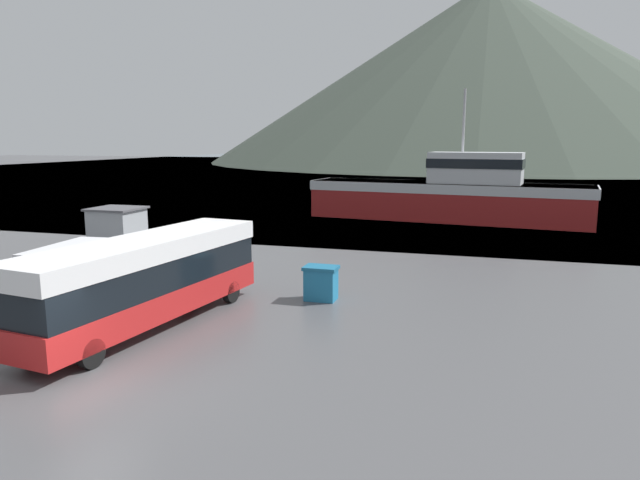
{
  "coord_description": "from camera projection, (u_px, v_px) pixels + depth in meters",
  "views": [
    {
      "loc": [
        9.88,
        -11.81,
        6.62
      ],
      "look_at": [
        2.37,
        13.46,
        2.0
      ],
      "focal_mm": 32.0,
      "sensor_mm": 36.0,
      "label": 1
    }
  ],
  "objects": [
    {
      "name": "fishing_boat",
      "position": [
        451.0,
        194.0,
        47.35
      ],
      "size": [
        23.36,
        7.36,
        10.71
      ],
      "rotation": [
        0.0,
        0.0,
        1.45
      ],
      "color": "maroon",
      "rests_on": "water_surface"
    },
    {
      "name": "storage_bin",
      "position": [
        321.0,
        283.0,
        23.85
      ],
      "size": [
        1.4,
        1.01,
        1.45
      ],
      "color": "teal",
      "rests_on": "ground"
    },
    {
      "name": "dock_kiosk",
      "position": [
        118.0,
        228.0,
        35.07
      ],
      "size": [
        2.92,
        2.79,
        2.56
      ],
      "color": "#93999E",
      "rests_on": "ground"
    },
    {
      "name": "ground_plane",
      "position": [
        89.0,
        394.0,
        15.07
      ],
      "size": [
        400.0,
        400.0,
        0.0
      ],
      "primitive_type": "plane",
      "color": "#4C4C4F"
    },
    {
      "name": "delivery_van",
      "position": [
        84.0,
        271.0,
        23.45
      ],
      "size": [
        2.58,
        6.08,
        2.47
      ],
      "rotation": [
        0.0,
        0.0,
        0.08
      ],
      "color": "silver",
      "rests_on": "ground"
    },
    {
      "name": "tour_bus",
      "position": [
        146.0,
        277.0,
        20.35
      ],
      "size": [
        3.87,
        11.07,
        3.21
      ],
      "rotation": [
        0.0,
        0.0,
        -0.13
      ],
      "color": "red",
      "rests_on": "ground"
    },
    {
      "name": "water_surface",
      "position": [
        451.0,
        166.0,
        148.69
      ],
      "size": [
        240.0,
        240.0,
        0.0
      ],
      "primitive_type": "plane",
      "color": "slate",
      "rests_on": "ground"
    },
    {
      "name": "hill_backdrop",
      "position": [
        487.0,
        73.0,
        176.7
      ],
      "size": [
        170.67,
        170.67,
        54.39
      ],
      "primitive_type": "cone",
      "color": "#3D473D",
      "rests_on": "ground"
    }
  ]
}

